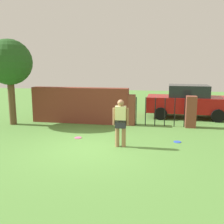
{
  "coord_description": "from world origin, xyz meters",
  "views": [
    {
      "loc": [
        2.2,
        -7.93,
        2.76
      ],
      "look_at": [
        0.48,
        1.45,
        1.0
      ],
      "focal_mm": 41.29,
      "sensor_mm": 36.0,
      "label": 1
    }
  ],
  "objects_px": {
    "tree": "(9,63)",
    "frisbee_pink": "(78,138)",
    "person": "(121,121)",
    "frisbee_blue": "(177,142)",
    "car": "(188,101)"
  },
  "relations": [
    {
      "from": "tree",
      "to": "frisbee_pink",
      "type": "relative_size",
      "value": 14.44
    },
    {
      "from": "car",
      "to": "frisbee_blue",
      "type": "distance_m",
      "value": 4.75
    },
    {
      "from": "car",
      "to": "frisbee_pink",
      "type": "relative_size",
      "value": 15.74
    },
    {
      "from": "tree",
      "to": "frisbee_pink",
      "type": "distance_m",
      "value": 4.95
    },
    {
      "from": "tree",
      "to": "car",
      "type": "xyz_separation_m",
      "value": [
        8.2,
        3.05,
        -1.97
      ]
    },
    {
      "from": "car",
      "to": "frisbee_blue",
      "type": "xyz_separation_m",
      "value": [
        -0.8,
        -4.6,
        -0.85
      ]
    },
    {
      "from": "person",
      "to": "frisbee_blue",
      "type": "relative_size",
      "value": 6.0
    },
    {
      "from": "frisbee_pink",
      "to": "frisbee_blue",
      "type": "bearing_deg",
      "value": 2.03
    },
    {
      "from": "frisbee_blue",
      "to": "frisbee_pink",
      "type": "bearing_deg",
      "value": -177.97
    },
    {
      "from": "tree",
      "to": "person",
      "type": "xyz_separation_m",
      "value": [
        5.46,
        -2.42,
        -1.93
      ]
    },
    {
      "from": "frisbee_pink",
      "to": "frisbee_blue",
      "type": "relative_size",
      "value": 1.0
    },
    {
      "from": "car",
      "to": "frisbee_pink",
      "type": "xyz_separation_m",
      "value": [
        -4.5,
        -4.73,
        -0.85
      ]
    },
    {
      "from": "person",
      "to": "car",
      "type": "bearing_deg",
      "value": 60.08
    },
    {
      "from": "person",
      "to": "car",
      "type": "xyz_separation_m",
      "value": [
        2.75,
        5.47,
        -0.04
      ]
    },
    {
      "from": "tree",
      "to": "frisbee_blue",
      "type": "relative_size",
      "value": 14.44
    }
  ]
}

